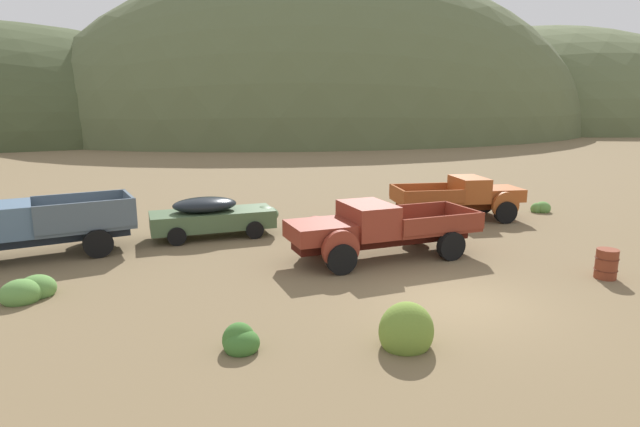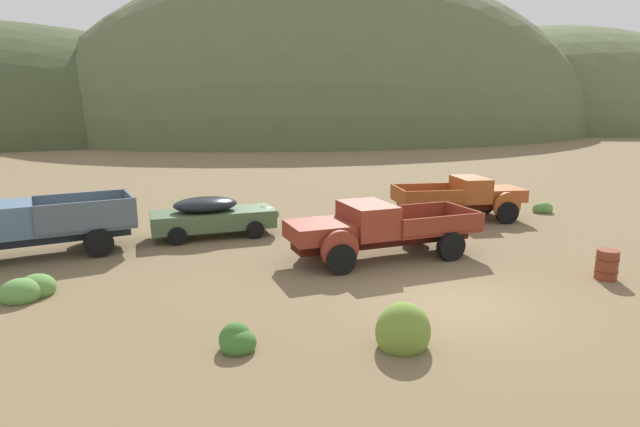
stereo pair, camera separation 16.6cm
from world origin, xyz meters
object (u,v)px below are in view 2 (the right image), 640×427
Objects in this scene: truck_oxide_orange at (468,198)px; oil_drum_by_truck at (607,265)px; truck_chalk_blue at (17,228)px; truck_rust_red at (369,230)px; car_weathered_green at (217,216)px.

truck_oxide_orange reaches higher than oil_drum_by_truck.
truck_chalk_blue is 1.04× the size of truck_rust_red.
car_weathered_green is 6.41m from truck_rust_red.
truck_rust_red is 7.13m from oil_drum_by_truck.
oil_drum_by_truck is at bearing -41.48° from car_weathered_green.
truck_chalk_blue is 1.37× the size of car_weathered_green.
oil_drum_by_truck is at bearing -85.32° from truck_oxide_orange.
truck_rust_red is at bearing -138.20° from truck_oxide_orange.
car_weathered_green is 10.98m from truck_oxide_orange.
car_weathered_green is at bearing 137.97° from oil_drum_by_truck.
car_weathered_green is 0.76× the size of truck_rust_red.
truck_chalk_blue is 7.63× the size of oil_drum_by_truck.
oil_drum_by_truck is (16.67, -8.25, -0.59)m from truck_chalk_blue.
oil_drum_by_truck is at bearing 142.63° from truck_rust_red.
oil_drum_by_truck is (5.72, -4.21, -0.55)m from truck_rust_red.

